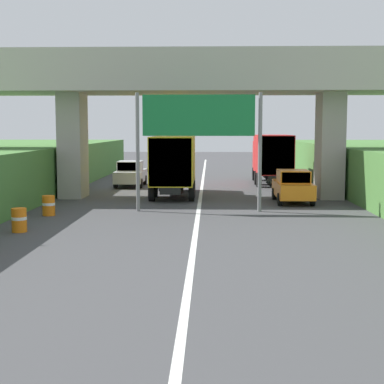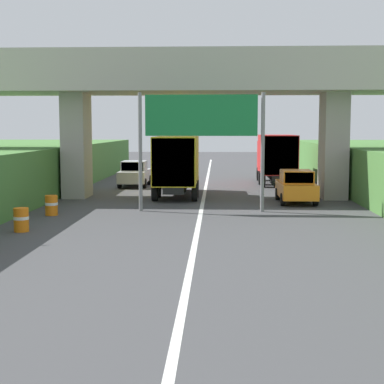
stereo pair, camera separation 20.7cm
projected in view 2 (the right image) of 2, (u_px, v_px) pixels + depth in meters
lane_centre_stripe at (200, 216)px, 26.07m from camera, size 0.20×95.31×0.01m
overpass_bridge at (204, 88)px, 32.28m from camera, size 40.00×4.80×8.03m
overhead_highway_sign at (201, 124)px, 27.03m from camera, size 5.88×0.18×5.53m
truck_yellow at (178, 163)px, 33.38m from camera, size 2.44×7.30×3.44m
truck_red at (276, 156)px, 40.90m from camera, size 2.44×7.30×3.44m
car_silver at (135, 174)px, 39.29m from camera, size 1.86×4.10×1.72m
car_orange at (296, 187)px, 30.54m from camera, size 1.86×4.10×1.72m
construction_barrel_4 at (21, 220)px, 22.00m from camera, size 0.57×0.57×0.90m
construction_barrel_5 at (51, 205)px, 26.15m from camera, size 0.57×0.57×0.90m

